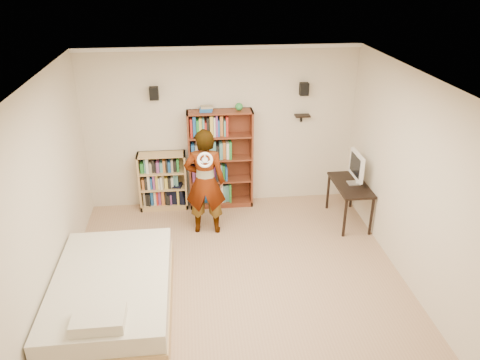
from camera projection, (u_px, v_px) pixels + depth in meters
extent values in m
cube|color=tan|center=(237.00, 288.00, 6.12)|extent=(4.50, 5.00, 0.01)
cube|color=beige|center=(221.00, 128.00, 7.78)|extent=(4.50, 0.02, 2.70)
cube|color=beige|center=(274.00, 359.00, 3.30)|extent=(4.50, 0.02, 2.70)
cube|color=beige|center=(40.00, 207.00, 5.31)|extent=(0.02, 5.00, 2.70)
cube|color=beige|center=(418.00, 188.00, 5.77)|extent=(0.02, 5.00, 2.70)
cube|color=white|center=(237.00, 84.00, 4.96)|extent=(4.50, 5.00, 0.02)
cube|color=white|center=(220.00, 47.00, 7.19)|extent=(4.50, 0.06, 0.06)
cube|color=white|center=(280.00, 191.00, 2.76)|extent=(4.50, 0.06, 0.06)
cube|color=white|center=(20.00, 93.00, 4.75)|extent=(0.06, 5.00, 0.06)
cube|color=white|center=(435.00, 82.00, 5.20)|extent=(0.06, 5.00, 0.06)
cube|color=black|center=(154.00, 93.00, 7.31)|extent=(0.14, 0.12, 0.20)
cube|color=black|center=(304.00, 89.00, 7.55)|extent=(0.14, 0.12, 0.20)
cube|color=black|center=(302.00, 116.00, 7.75)|extent=(0.25, 0.16, 0.02)
imported|color=black|center=(205.00, 182.00, 7.07)|extent=(0.66, 0.47, 1.69)
torus|color=white|center=(205.00, 160.00, 6.57)|extent=(0.23, 0.09, 0.23)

